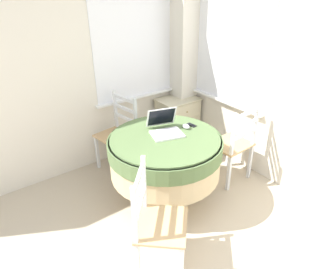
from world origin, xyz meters
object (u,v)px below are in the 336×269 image
Objects in this scene: cell_phone at (191,125)px; dining_chair_camera_near at (157,224)px; computer_mouse at (186,126)px; corner_cabinet at (178,121)px; laptop at (165,128)px; round_dining_table at (165,153)px; dining_chair_near_right_window at (234,145)px; dining_chair_near_back_window at (119,135)px.

cell_phone is 1.21m from dining_chair_camera_near.
computer_mouse is 0.14× the size of corner_cabinet.
dining_chair_camera_near reaches higher than cell_phone.
dining_chair_camera_near reaches higher than corner_cabinet.
laptop is at bearing 49.08° from dining_chair_camera_near.
laptop is 1.02m from dining_chair_camera_near.
dining_chair_near_right_window is at bearing -11.05° from round_dining_table.
laptop is 0.43× the size of dining_chair_near_right_window.
dining_chair_near_back_window is at bearing 118.31° from cell_phone.
dining_chair_near_right_window is at bearing -23.40° from cell_phone.
cell_phone is at bearing 35.82° from dining_chair_camera_near.
corner_cabinet is at bearing 45.26° from round_dining_table.
dining_chair_camera_near reaches higher than computer_mouse.
corner_cabinet is at bearing 46.54° from dining_chair_camera_near.
round_dining_table is at bearing -85.64° from dining_chair_near_back_window.
dining_chair_near_right_window is (0.48, -0.21, -0.31)m from cell_phone.
corner_cabinet is at bearing 3.87° from dining_chair_near_back_window.
cell_phone reaches higher than corner_cabinet.
dining_chair_near_back_window is 1.38m from dining_chair_near_right_window.
round_dining_table is 1.33m from corner_cabinet.
corner_cabinet is at bearing 44.53° from laptop.
dining_chair_near_back_window is 1.58m from dining_chair_camera_near.
dining_chair_near_right_window is 1.40× the size of corner_cabinet.
dining_chair_near_back_window reaches higher than cell_phone.
corner_cabinet is at bearing 55.10° from computer_mouse.
dining_chair_near_right_window is at bearing -48.18° from dining_chair_near_back_window.
computer_mouse is at bearing -67.40° from dining_chair_near_back_window.
corner_cabinet is (0.07, 1.09, -0.12)m from dining_chair_near_right_window.
cell_phone is 0.17× the size of corner_cabinet.
dining_chair_near_back_window is (-0.07, 0.86, -0.13)m from round_dining_table.
dining_chair_camera_near is 1.40× the size of corner_cabinet.
cell_phone is at bearing -7.23° from laptop.
round_dining_table is 0.87m from dining_chair_camera_near.
corner_cabinet is (0.98, 0.07, -0.12)m from dining_chair_near_back_window.
cell_phone is 0.61m from dining_chair_near_right_window.
laptop reaches higher than round_dining_table.
round_dining_table reaches higher than corner_cabinet.
cell_phone is 1.13m from corner_cabinet.
dining_chair_camera_near is at bearing -108.50° from dining_chair_near_back_window.
round_dining_table is 2.80× the size of laptop.
computer_mouse is at bearing -166.93° from cell_phone.
corner_cabinet is (0.63, 0.91, -0.46)m from computer_mouse.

